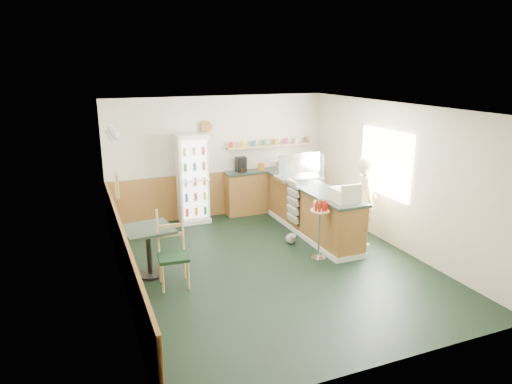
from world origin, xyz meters
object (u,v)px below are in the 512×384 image
shopkeeper (365,201)px  condiment_stand (320,220)px  cafe_table (148,242)px  cafe_chair (171,246)px  cash_register (345,195)px  drinks_fridge (193,179)px  display_case (299,167)px

shopkeeper → condiment_stand: shopkeeper is taller
cafe_table → cafe_chair: 0.50m
condiment_stand → cafe_table: (-2.92, 0.42, -0.14)m
cash_register → condiment_stand: (-0.48, 0.00, -0.40)m
drinks_fridge → shopkeeper: size_ratio=1.16×
cafe_chair → cafe_table: bearing=130.4°
cafe_table → display_case: bearing=21.6°
cafe_chair → cash_register: bearing=3.8°
cash_register → condiment_stand: size_ratio=0.42×
shopkeeper → cafe_chair: size_ratio=1.37×
drinks_fridge → condiment_stand: bearing=-61.0°
display_case → condiment_stand: size_ratio=0.90×
display_case → shopkeeper: shopkeeper is taller
cafe_table → cafe_chair: (0.29, -0.40, 0.05)m
shopkeeper → display_case: bearing=48.8°
cash_register → condiment_stand: bearing=179.7°
shopkeeper → cafe_chair: bearing=117.4°
shopkeeper → condiment_stand: bearing=128.8°
display_case → shopkeeper: bearing=-63.8°
cash_register → cafe_table: bearing=173.1°
drinks_fridge → condiment_stand: drinks_fridge is taller
shopkeeper → condiment_stand: 1.24m
cash_register → cafe_table: cash_register is taller
display_case → shopkeeper: (0.70, -1.42, -0.44)m
drinks_fridge → shopkeeper: bearing=-42.0°
display_case → cash_register: (0.00, -1.77, -0.15)m
display_case → drinks_fridge: bearing=152.9°
shopkeeper → condiment_stand: (-1.18, -0.34, -0.11)m
display_case → condiment_stand: 1.91m
display_case → cafe_table: size_ratio=1.13×
drinks_fridge → condiment_stand: (1.56, -2.81, -0.24)m
cash_register → shopkeeper: size_ratio=0.27×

